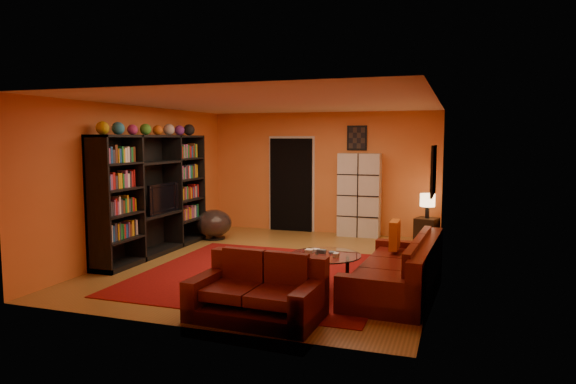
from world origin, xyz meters
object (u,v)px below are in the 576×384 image
(side_table, at_px, (427,231))
(entertainment_unit, at_px, (154,195))
(bowl_chair, at_px, (214,223))
(sofa, at_px, (402,271))
(table_lamp, at_px, (427,201))
(coffee_table, at_px, (325,258))
(storage_cabinet, at_px, (359,195))
(loveseat, at_px, (259,292))
(tv, at_px, (159,198))

(side_table, bearing_deg, entertainment_unit, -151.55)
(entertainment_unit, bearing_deg, bowl_chair, 76.14)
(sofa, xyz_separation_m, table_lamp, (0.11, 3.37, 0.55))
(entertainment_unit, xyz_separation_m, sofa, (4.42, -0.92, -0.77))
(coffee_table, relative_size, storage_cabinet, 0.56)
(sofa, xyz_separation_m, coffee_table, (-0.99, -0.26, 0.16))
(bowl_chair, bearing_deg, loveseat, -56.84)
(loveseat, bearing_deg, entertainment_unit, 53.93)
(tv, xyz_separation_m, sofa, (4.37, -1.00, -0.70))
(coffee_table, relative_size, table_lamp, 2.02)
(storage_cabinet, bearing_deg, side_table, -15.03)
(loveseat, bearing_deg, side_table, -14.63)
(coffee_table, bearing_deg, loveseat, -110.21)
(bowl_chair, bearing_deg, table_lamp, 12.39)
(sofa, height_order, storage_cabinet, storage_cabinet)
(storage_cabinet, bearing_deg, loveseat, -92.78)
(coffee_table, relative_size, side_table, 1.93)
(sofa, distance_m, loveseat, 2.09)
(entertainment_unit, height_order, storage_cabinet, entertainment_unit)
(storage_cabinet, height_order, side_table, storage_cabinet)
(entertainment_unit, height_order, coffee_table, entertainment_unit)
(tv, height_order, loveseat, tv)
(tv, relative_size, side_table, 1.85)
(storage_cabinet, bearing_deg, table_lamp, -15.03)
(bowl_chair, bearing_deg, storage_cabinet, 24.64)
(tv, xyz_separation_m, bowl_chair, (0.33, 1.45, -0.67))
(coffee_table, distance_m, bowl_chair, 4.08)
(loveseat, relative_size, side_table, 3.01)
(tv, bearing_deg, entertainment_unit, 150.41)
(sofa, distance_m, storage_cabinet, 3.98)
(entertainment_unit, relative_size, tv, 3.25)
(storage_cabinet, distance_m, table_lamp, 1.44)
(loveseat, relative_size, bowl_chair, 2.05)
(tv, height_order, coffee_table, tv)
(bowl_chair, bearing_deg, entertainment_unit, -103.86)
(storage_cabinet, bearing_deg, sofa, -71.87)
(storage_cabinet, height_order, table_lamp, storage_cabinet)
(coffee_table, bearing_deg, storage_cabinet, 94.29)
(tv, relative_size, table_lamp, 1.94)
(entertainment_unit, bearing_deg, side_table, 28.45)
(side_table, bearing_deg, loveseat, -107.74)
(coffee_table, distance_m, storage_cabinet, 4.01)
(side_table, height_order, table_lamp, table_lamp)
(entertainment_unit, distance_m, sofa, 4.58)
(entertainment_unit, distance_m, bowl_chair, 1.75)
(sofa, height_order, loveseat, same)
(tv, distance_m, side_table, 5.11)
(table_lamp, bearing_deg, sofa, -91.83)
(loveseat, bearing_deg, bowl_chair, 36.27)
(entertainment_unit, distance_m, side_table, 5.21)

